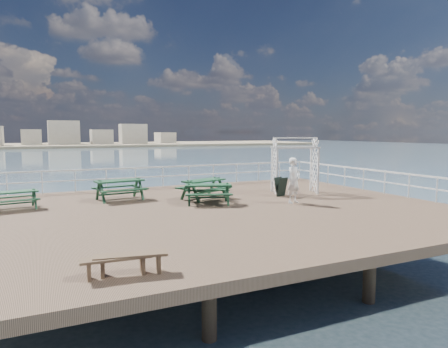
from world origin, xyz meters
TOP-DOWN VIEW (x-y plane):
  - ground at (0.00, 0.00)m, footprint 18.00×14.00m
  - sea_backdrop at (12.54, 134.07)m, footprint 300.00×300.00m
  - railing at (-0.07, 2.57)m, footprint 17.77×13.76m
  - picnic_table_a at (-6.88, 3.04)m, footprint 1.77×1.51m
  - picnic_table_b at (-2.89, 3.49)m, footprint 2.21×1.88m
  - picnic_table_c at (0.50, 2.23)m, footprint 2.42×2.20m
  - picnic_table_d at (0.21, 1.04)m, footprint 2.26×2.04m
  - flat_bench_near at (-4.66, -5.80)m, footprint 1.42×0.42m
  - flat_bench_far at (-4.36, -5.80)m, footprint 1.52×0.60m
  - trellis_arbor at (5.12, 2.04)m, footprint 2.40×1.79m
  - sandwich_board at (3.95, 1.43)m, footprint 0.62×0.53m
  - person at (3.45, -0.31)m, footprint 0.79×0.63m

SIDE VIEW (x-z plane):
  - sea_backdrop at x=12.54m, z-range -5.11..4.09m
  - ground at x=0.00m, z-range -0.30..0.00m
  - flat_bench_near at x=-4.66m, z-range 0.10..0.50m
  - flat_bench_far at x=-4.36m, z-range 0.11..0.53m
  - sandwich_board at x=3.95m, z-range -0.01..0.86m
  - picnic_table_a at x=-6.88m, z-range 0.11..0.89m
  - picnic_table_d at x=0.21m, z-range 0.13..1.03m
  - picnic_table_c at x=0.50m, z-range 0.13..1.09m
  - picnic_table_b at x=-2.89m, z-range 0.14..1.11m
  - railing at x=-0.07m, z-range 0.32..1.42m
  - person at x=3.45m, z-range 0.00..1.87m
  - trellis_arbor at x=5.12m, z-range -0.15..2.52m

